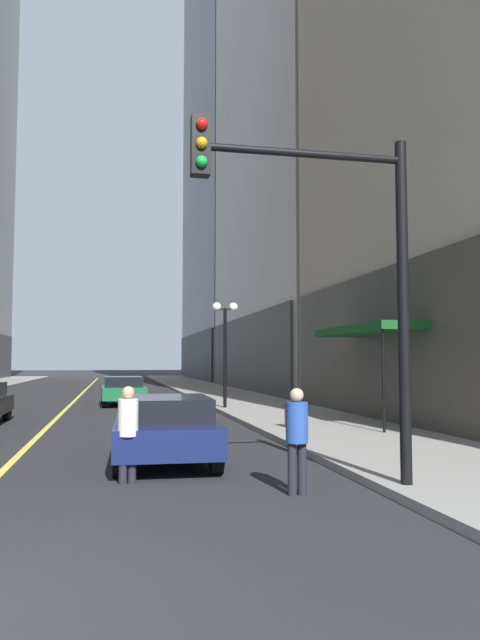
{
  "coord_description": "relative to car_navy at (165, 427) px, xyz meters",
  "views": [
    {
      "loc": [
        2.01,
        -5.09,
        2.03
      ],
      "look_at": [
        10.82,
        37.47,
        5.0
      ],
      "focal_mm": 33.83,
      "sensor_mm": 36.0,
      "label": 1
    }
  ],
  "objects": [
    {
      "name": "sidewalk_right",
      "position": [
        5.25,
        27.86,
        -0.64
      ],
      "size": [
        4.5,
        78.0,
        0.15
      ],
      "primitive_type": "cube",
      "color": "gray",
      "rests_on": "ground"
    },
    {
      "name": "traffic_light_near_right",
      "position": [
        2.35,
        -3.6,
        3.02
      ],
      "size": [
        3.43,
        0.35,
        5.65
      ],
      "color": "black",
      "rests_on": "ground"
    },
    {
      "name": "storefront_awning_right",
      "position": [
        6.69,
        5.26,
        2.27
      ],
      "size": [
        1.6,
        5.42,
        3.12
      ],
      "color": "#144C1E",
      "rests_on": "ground"
    },
    {
      "name": "pedestrian_in_blue_hoodie",
      "position": [
        1.74,
        -3.3,
        0.22
      ],
      "size": [
        0.37,
        0.37,
        1.61
      ],
      "color": "black",
      "rests_on": "ground"
    },
    {
      "name": "lane_centre_stripe",
      "position": [
        -3.0,
        27.86,
        -0.72
      ],
      "size": [
        0.16,
        70.0,
        0.01
      ],
      "primitive_type": "cube",
      "color": "#E5D64C",
      "rests_on": "ground"
    },
    {
      "name": "car_navy",
      "position": [
        0.0,
        0.0,
        0.0
      ],
      "size": [
        2.07,
        4.26,
        1.32
      ],
      "color": "#141E4C",
      "rests_on": "ground"
    },
    {
      "name": "building_right_far",
      "position": [
        15.37,
        52.86,
        30.45
      ],
      "size": [
        15.94,
        26.0,
        62.47
      ],
      "color": "slate",
      "rests_on": "ground"
    },
    {
      "name": "pedestrian_in_white_shirt",
      "position": [
        -0.77,
        -1.91,
        0.21
      ],
      "size": [
        0.44,
        0.44,
        1.61
      ],
      "color": "black",
      "rests_on": "ground"
    },
    {
      "name": "fire_hydrant_right",
      "position": [
        3.9,
        4.42,
        -0.32
      ],
      "size": [
        0.28,
        0.28,
        0.8
      ],
      "primitive_type": "cylinder",
      "color": "red",
      "rests_on": "ground"
    },
    {
      "name": "car_green",
      "position": [
        -0.62,
        16.18,
        -0.0
      ],
      "size": [
        2.04,
        4.25,
        1.32
      ],
      "color": "#196038",
      "rests_on": "ground"
    },
    {
      "name": "street_lamp_right_mid",
      "position": [
        3.4,
        11.99,
        2.54
      ],
      "size": [
        1.06,
        0.36,
        4.43
      ],
      "color": "black",
      "rests_on": "ground"
    },
    {
      "name": "ground_plane",
      "position": [
        -3.0,
        27.86,
        -0.72
      ],
      "size": [
        200.0,
        200.0,
        0.0
      ],
      "primitive_type": "plane",
      "color": "#262628"
    }
  ]
}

